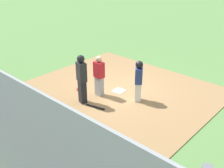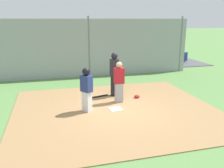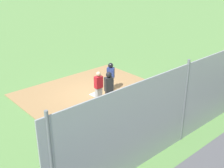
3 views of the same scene
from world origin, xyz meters
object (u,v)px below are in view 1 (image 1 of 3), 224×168
catcher (99,75)px  umpire (82,78)px  home_plate (119,91)px  baseball_bat (95,107)px  catcher_mask (79,89)px  runner (139,79)px

catcher → umpire: bearing=-178.5°
umpire → home_plate: bearing=3.6°
home_plate → baseball_bat: 1.57m
catcher → umpire: umpire is taller
catcher → umpire: size_ratio=0.87×
catcher_mask → umpire: bearing=-33.6°
catcher → catcher_mask: size_ratio=6.64×
home_plate → umpire: bearing=-103.7°
catcher_mask → catcher: bearing=17.9°
runner → baseball_bat: 1.85m
baseball_bat → catcher_mask: 1.54m
baseball_bat → catcher_mask: bearing=145.2°
home_plate → catcher_mask: size_ratio=1.83×
catcher → runner: catcher is taller
umpire → baseball_bat: 1.13m
catcher → runner: size_ratio=1.02×
baseball_bat → catcher_mask: size_ratio=3.11×
home_plate → baseball_bat: (0.24, -1.55, 0.02)m
umpire → baseball_bat: bearing=-70.2°
home_plate → catcher_mask: (-1.21, -1.03, 0.05)m
catcher → baseball_bat: bearing=-139.4°
home_plate → catcher: (-0.34, -0.76, 0.82)m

